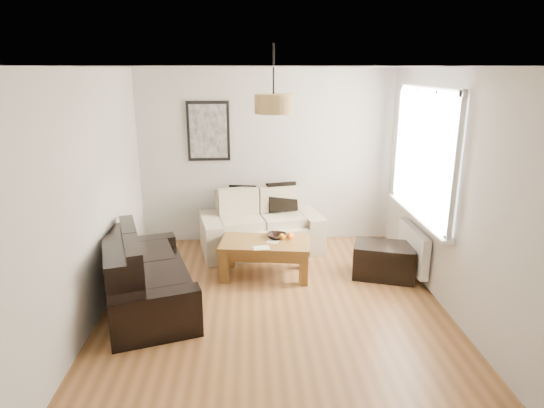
{
  "coord_description": "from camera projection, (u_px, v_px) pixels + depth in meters",
  "views": [
    {
      "loc": [
        -0.27,
        -4.64,
        2.59
      ],
      "look_at": [
        0.0,
        0.6,
        1.05
      ],
      "focal_mm": 30.7,
      "sensor_mm": 36.0,
      "label": 1
    }
  ],
  "objects": [
    {
      "name": "floor",
      "position": [
        275.0,
        309.0,
        5.19
      ],
      "size": [
        4.5,
        4.5,
        0.0
      ],
      "primitive_type": "plane",
      "color": "brown",
      "rests_on": "ground"
    },
    {
      "name": "ceiling",
      "position": [
        275.0,
        67.0,
        4.46
      ],
      "size": [
        3.8,
        4.5,
        0.0
      ],
      "primitive_type": null,
      "color": "white",
      "rests_on": "floor"
    },
    {
      "name": "wall_back",
      "position": [
        266.0,
        157.0,
        6.98
      ],
      "size": [
        3.8,
        0.04,
        2.6
      ],
      "primitive_type": null,
      "color": "silver",
      "rests_on": "floor"
    },
    {
      "name": "wall_front",
      "position": [
        297.0,
        302.0,
        2.67
      ],
      "size": [
        3.8,
        0.04,
        2.6
      ],
      "primitive_type": null,
      "color": "silver",
      "rests_on": "floor"
    },
    {
      "name": "wall_left",
      "position": [
        89.0,
        200.0,
        4.73
      ],
      "size": [
        0.04,
        4.5,
        2.6
      ],
      "primitive_type": null,
      "color": "silver",
      "rests_on": "floor"
    },
    {
      "name": "wall_right",
      "position": [
        454.0,
        195.0,
        4.92
      ],
      "size": [
        0.04,
        4.5,
        2.6
      ],
      "primitive_type": null,
      "color": "silver",
      "rests_on": "floor"
    },
    {
      "name": "window_bay",
      "position": [
        425.0,
        153.0,
        5.6
      ],
      "size": [
        0.14,
        1.9,
        1.6
      ],
      "primitive_type": null,
      "color": "white",
      "rests_on": "wall_right"
    },
    {
      "name": "radiator",
      "position": [
        413.0,
        248.0,
        5.94
      ],
      "size": [
        0.1,
        0.9,
        0.52
      ],
      "primitive_type": "cube",
      "color": "white",
      "rests_on": "wall_right"
    },
    {
      "name": "poster",
      "position": [
        208.0,
        131.0,
        6.8
      ],
      "size": [
        0.62,
        0.04,
        0.87
      ],
      "primitive_type": null,
      "color": "black",
      "rests_on": "wall_back"
    },
    {
      "name": "pendant_shade",
      "position": [
        273.0,
        104.0,
        4.85
      ],
      "size": [
        0.4,
        0.4,
        0.2
      ],
      "primitive_type": "cylinder",
      "color": "tan",
      "rests_on": "ceiling"
    },
    {
      "name": "loveseat_cream",
      "position": [
        261.0,
        223.0,
        6.77
      ],
      "size": [
        1.85,
        1.24,
        0.85
      ],
      "primitive_type": null,
      "rotation": [
        0.0,
        0.0,
        0.2
      ],
      "color": "#BEAF98",
      "rests_on": "floor"
    },
    {
      "name": "sofa_leather",
      "position": [
        147.0,
        272.0,
        5.22
      ],
      "size": [
        1.38,
        1.99,
        0.78
      ],
      "primitive_type": null,
      "rotation": [
        0.0,
        0.0,
        1.87
      ],
      "color": "black",
      "rests_on": "floor"
    },
    {
      "name": "coffee_table",
      "position": [
        265.0,
        258.0,
        5.99
      ],
      "size": [
        1.21,
        0.76,
        0.47
      ],
      "primitive_type": null,
      "rotation": [
        0.0,
        0.0,
        -0.13
      ],
      "color": "brown",
      "rests_on": "floor"
    },
    {
      "name": "ottoman",
      "position": [
        384.0,
        261.0,
        5.95
      ],
      "size": [
        0.87,
        0.7,
        0.43
      ],
      "primitive_type": "cube",
      "rotation": [
        0.0,
        0.0,
        -0.31
      ],
      "color": "black",
      "rests_on": "floor"
    },
    {
      "name": "cushion_left",
      "position": [
        243.0,
        199.0,
        6.87
      ],
      "size": [
        0.41,
        0.19,
        0.4
      ],
      "primitive_type": "cube",
      "rotation": [
        0.0,
        0.0,
        -0.16
      ],
      "color": "black",
      "rests_on": "loveseat_cream"
    },
    {
      "name": "cushion_right",
      "position": [
        282.0,
        197.0,
        6.89
      ],
      "size": [
        0.46,
        0.23,
        0.44
      ],
      "primitive_type": "cube",
      "rotation": [
        0.0,
        0.0,
        0.24
      ],
      "color": "black",
      "rests_on": "loveseat_cream"
    },
    {
      "name": "fruit_bowl",
      "position": [
        276.0,
        236.0,
        6.02
      ],
      "size": [
        0.32,
        0.32,
        0.06
      ],
      "primitive_type": "imported",
      "rotation": [
        0.0,
        0.0,
        -0.33
      ],
      "color": "black",
      "rests_on": "coffee_table"
    },
    {
      "name": "orange_a",
      "position": [
        289.0,
        236.0,
        5.99
      ],
      "size": [
        0.09,
        0.09,
        0.08
      ],
      "primitive_type": "sphere",
      "rotation": [
        0.0,
        0.0,
        -0.08
      ],
      "color": "orange",
      "rests_on": "fruit_bowl"
    },
    {
      "name": "orange_b",
      "position": [
        291.0,
        235.0,
        6.03
      ],
      "size": [
        0.09,
        0.09,
        0.07
      ],
      "primitive_type": "sphere",
      "rotation": [
        0.0,
        0.0,
        0.31
      ],
      "color": "orange",
      "rests_on": "fruit_bowl"
    },
    {
      "name": "orange_c",
      "position": [
        282.0,
        237.0,
        5.96
      ],
      "size": [
        0.09,
        0.09,
        0.08
      ],
      "primitive_type": "sphere",
      "rotation": [
        0.0,
        0.0,
        -0.15
      ],
      "color": "orange",
      "rests_on": "fruit_bowl"
    },
    {
      "name": "papers",
      "position": [
        261.0,
        248.0,
        5.7
      ],
      "size": [
        0.22,
        0.17,
        0.01
      ],
      "primitive_type": "cube",
      "rotation": [
        0.0,
        0.0,
        0.16
      ],
      "color": "white",
      "rests_on": "coffee_table"
    }
  ]
}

